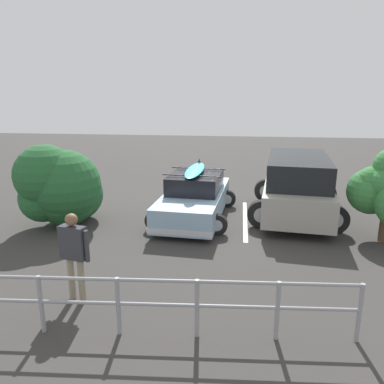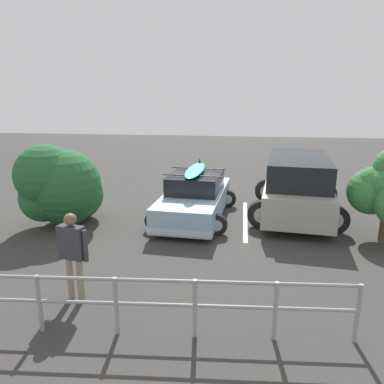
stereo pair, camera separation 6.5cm
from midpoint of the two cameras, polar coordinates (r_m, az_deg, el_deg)
name	(u,v)px [view 1 (the left image)]	position (r m, az deg, el deg)	size (l,w,h in m)	color
ground_plane	(214,214)	(11.68, 3.26, -3.34)	(44.00, 44.00, 0.02)	#383533
parking_stripe	(245,219)	(11.22, 7.93, -4.16)	(3.59, 0.12, 0.00)	silver
sedan_car	(195,197)	(11.15, 0.27, -0.79)	(2.41, 4.24, 1.61)	#8CADC6
suv_car	(297,185)	(11.68, 15.52, 0.98)	(2.95, 4.76, 1.83)	#9E998E
person_bystander	(74,249)	(6.94, -17.82, -8.29)	(0.62, 0.29, 1.64)	gray
railing_fence	(79,297)	(6.16, -17.16, -15.01)	(8.45, 0.73, 0.95)	gray
bush_near_left	(62,189)	(10.96, -19.37, 0.37)	(2.25, 2.40, 2.34)	brown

